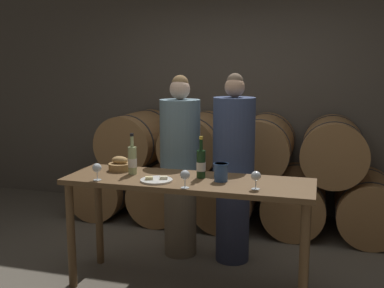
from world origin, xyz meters
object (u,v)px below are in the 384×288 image
Objects in this scene: blue_crock at (221,171)px; cheese_plate at (156,180)px; wine_bottle_red at (201,164)px; wine_bottle_white at (132,160)px; person_left at (180,166)px; bread_basket at (120,165)px; wine_glass_left at (185,175)px; wine_glass_center at (256,177)px; person_right at (233,169)px; wine_glass_far_left at (97,168)px; tasting_table at (188,195)px.

cheese_plate is at bearing -163.82° from blue_crock.
wine_bottle_white is at bearing -177.04° from wine_bottle_red.
person_left is 0.62m from bread_basket.
blue_crock is at bearing -50.30° from person_left.
wine_glass_left is (0.31, -0.88, 0.14)m from person_left.
person_left reaches higher than wine_glass_left.
wine_bottle_white reaches higher than wine_glass_left.
wine_bottle_red reaches higher than wine_glass_center.
bread_basket reaches higher than cheese_plate.
person_right reaches higher than person_left.
person_left is 12.19× the size of blue_crock.
wine_bottle_red is 1.34× the size of cheese_plate.
cheese_plate is at bearing -120.29° from person_right.
wine_bottle_white reaches higher than blue_crock.
wine_glass_far_left is 1.18m from wine_glass_center.
tasting_table is 13.90× the size of blue_crock.
wine_glass_left is at bearing -127.64° from blue_crock.
wine_bottle_red is at bearing 33.07° from cheese_plate.
wine_bottle_red is 0.18m from blue_crock.
person_right reaches higher than blue_crock.
cheese_plate is 1.86× the size of wine_glass_center.
cheese_plate is (-0.44, -0.75, 0.05)m from person_right.
tasting_table is 14.57× the size of wine_glass_left.
blue_crock is at bearing 1.84° from tasting_table.
person_right is at bearing 40.10° from wine_bottle_white.
blue_crock reaches higher than wine_glass_center.
wine_glass_far_left and wine_glass_left have the same top height.
person_right is (0.49, -0.00, 0.01)m from person_left.
person_left is 0.65m from wine_bottle_white.
person_left is 5.07× the size of wine_bottle_white.
wine_glass_far_left is at bearing -158.62° from wine_bottle_red.
wine_bottle_red is (0.34, -0.56, 0.16)m from person_left.
bread_basket is at bearing 150.98° from wine_glass_left.
cheese_plate is at bearing -31.81° from wine_bottle_white.
person_left reaches higher than blue_crock.
wine_bottle_red is at bearing 36.93° from tasting_table.
wine_glass_center is (0.30, -0.77, 0.13)m from person_right.
cheese_plate reaches higher than tasting_table.
wine_bottle_red reaches higher than blue_crock.
wine_glass_left is at bearing -29.02° from bread_basket.
person_left reaches higher than wine_glass_far_left.
wine_bottle_red reaches higher than tasting_table.
bread_basket is at bearing 166.97° from wine_glass_center.
wine_bottle_white is (-0.55, -0.03, 0.00)m from wine_bottle_red.
blue_crock reaches higher than wine_glass_left.
wine_bottle_red is at bearing -104.60° from person_right.
wine_glass_far_left is at bearing -114.43° from person_left.
blue_crock reaches higher than cheese_plate.
bread_basket reaches higher than tasting_table.
wine_glass_center is (0.79, -0.77, 0.14)m from person_left.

